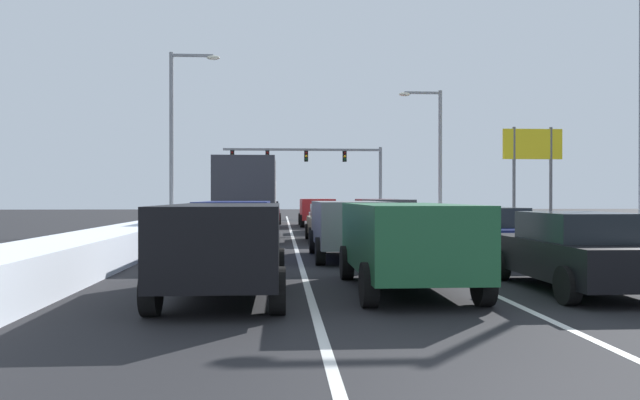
# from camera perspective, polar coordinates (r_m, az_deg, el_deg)

# --- Properties ---
(ground_plane) EXTENTS (128.62, 128.62, 0.00)m
(ground_plane) POSITION_cam_1_polar(r_m,az_deg,el_deg) (24.55, 1.57, -3.92)
(ground_plane) COLOR black
(lane_stripe_between_right_lane_and_center_lane) EXTENTS (0.14, 54.41, 0.01)m
(lane_stripe_between_right_lane_and_center_lane) POSITION_cam_1_polar(r_m,az_deg,el_deg) (29.65, 3.98, -3.18)
(lane_stripe_between_right_lane_and_center_lane) COLOR silver
(lane_stripe_between_right_lane_and_center_lane) RESTS_ON ground
(lane_stripe_between_center_lane_and_left_lane) EXTENTS (0.14, 54.41, 0.01)m
(lane_stripe_between_center_lane_and_left_lane) POSITION_cam_1_polar(r_m,az_deg,el_deg) (29.39, -2.62, -3.21)
(lane_stripe_between_center_lane_and_left_lane) COLOR silver
(lane_stripe_between_center_lane_and_left_lane) RESTS_ON ground
(snow_bank_right_shoulder) EXTENTS (1.46, 54.41, 0.75)m
(snow_bank_right_shoulder) POSITION_cam_1_polar(r_m,az_deg,el_deg) (30.78, 13.81, -2.37)
(snow_bank_right_shoulder) COLOR silver
(snow_bank_right_shoulder) RESTS_ON ground
(snow_bank_left_shoulder) EXTENTS (1.82, 54.41, 0.86)m
(snow_bank_left_shoulder) POSITION_cam_1_polar(r_m,az_deg,el_deg) (29.74, -12.89, -2.36)
(snow_bank_left_shoulder) COLOR silver
(snow_bank_left_shoulder) RESTS_ON ground
(sedan_black_right_lane_nearest) EXTENTS (2.00, 4.50, 1.51)m
(sedan_black_right_lane_nearest) POSITION_cam_1_polar(r_m,az_deg,el_deg) (12.82, 22.63, -4.40)
(sedan_black_right_lane_nearest) COLOR black
(sedan_black_right_lane_nearest) RESTS_ON ground
(sedan_navy_right_lane_second) EXTENTS (2.00, 4.50, 1.51)m
(sedan_navy_right_lane_second) POSITION_cam_1_polar(r_m,az_deg,el_deg) (18.03, 15.18, -3.03)
(sedan_navy_right_lane_second) COLOR navy
(sedan_navy_right_lane_second) RESTS_ON ground
(sedan_silver_right_lane_third) EXTENTS (2.00, 4.50, 1.51)m
(sedan_silver_right_lane_third) POSITION_cam_1_polar(r_m,az_deg,el_deg) (24.48, 9.47, -2.14)
(sedan_silver_right_lane_third) COLOR #B7BABF
(sedan_silver_right_lane_third) RESTS_ON ground
(suv_charcoal_right_lane_fourth) EXTENTS (2.16, 4.90, 1.67)m
(suv_charcoal_right_lane_fourth) POSITION_cam_1_polar(r_m,az_deg,el_deg) (31.40, 6.26, -1.14)
(suv_charcoal_right_lane_fourth) COLOR #38383D
(suv_charcoal_right_lane_fourth) RESTS_ON ground
(suv_maroon_right_lane_fifth) EXTENTS (2.16, 4.90, 1.67)m
(suv_maroon_right_lane_fifth) POSITION_cam_1_polar(r_m,az_deg,el_deg) (37.51, 5.18, -0.90)
(suv_maroon_right_lane_fifth) COLOR maroon
(suv_maroon_right_lane_fifth) RESTS_ON ground
(suv_green_center_lane_nearest) EXTENTS (2.16, 4.90, 1.67)m
(suv_green_center_lane_nearest) POSITION_cam_1_polar(r_m,az_deg,el_deg) (11.91, 7.95, -3.52)
(suv_green_center_lane_nearest) COLOR #1E5633
(suv_green_center_lane_nearest) RESTS_ON ground
(suv_gray_center_lane_second) EXTENTS (2.16, 4.90, 1.67)m
(suv_gray_center_lane_second) POSITION_cam_1_polar(r_m,az_deg,el_deg) (17.99, 2.71, -2.22)
(suv_gray_center_lane_second) COLOR slate
(suv_gray_center_lane_second) RESTS_ON ground
(sedan_tan_center_lane_third) EXTENTS (2.00, 4.50, 1.51)m
(sedan_tan_center_lane_third) POSITION_cam_1_polar(r_m,az_deg,el_deg) (24.71, 1.09, -2.12)
(sedan_tan_center_lane_third) COLOR #937F60
(sedan_tan_center_lane_third) RESTS_ON ground
(sedan_white_center_lane_fourth) EXTENTS (2.00, 4.50, 1.51)m
(sedan_white_center_lane_fourth) POSITION_cam_1_polar(r_m,az_deg,el_deg) (31.27, 0.82, -1.61)
(sedan_white_center_lane_fourth) COLOR silver
(sedan_white_center_lane_fourth) RESTS_ON ground
(suv_red_center_lane_fifth) EXTENTS (2.16, 4.90, 1.67)m
(suv_red_center_lane_fifth) POSITION_cam_1_polar(r_m,az_deg,el_deg) (37.93, -0.30, -0.89)
(suv_red_center_lane_fifth) COLOR maroon
(suv_red_center_lane_fifth) RESTS_ON ground
(suv_black_left_lane_nearest) EXTENTS (2.16, 4.90, 1.67)m
(suv_black_left_lane_nearest) POSITION_cam_1_polar(r_m,az_deg,el_deg) (11.19, -8.83, -3.76)
(suv_black_left_lane_nearest) COLOR black
(suv_black_left_lane_nearest) RESTS_ON ground
(suv_navy_left_lane_second) EXTENTS (2.16, 4.90, 1.67)m
(suv_navy_left_lane_second) POSITION_cam_1_polar(r_m,az_deg,el_deg) (18.25, -7.83, -2.19)
(suv_navy_left_lane_second) COLOR navy
(suv_navy_left_lane_second) RESTS_ON ground
(box_truck_left_lane_third) EXTENTS (2.53, 7.20, 3.36)m
(box_truck_left_lane_third) POSITION_cam_1_polar(r_m,az_deg,el_deg) (26.27, -6.71, 0.50)
(box_truck_left_lane_third) COLOR #B7BABF
(box_truck_left_lane_third) RESTS_ON ground
(suv_charcoal_left_lane_fourth) EXTENTS (2.16, 4.90, 1.67)m
(suv_charcoal_left_lane_fourth) POSITION_cam_1_polar(r_m,az_deg,el_deg) (34.39, -5.97, -1.01)
(suv_charcoal_left_lane_fourth) COLOR #38383D
(suv_charcoal_left_lane_fourth) RESTS_ON ground
(sedan_maroon_left_lane_fifth) EXTENTS (2.00, 4.50, 1.51)m
(sedan_maroon_left_lane_fifth) POSITION_cam_1_polar(r_m,az_deg,el_deg) (41.40, -5.02, -1.14)
(sedan_maroon_left_lane_fifth) COLOR maroon
(sedan_maroon_left_lane_fifth) RESTS_ON ground
(traffic_light_gantry) EXTENTS (14.00, 0.47, 6.20)m
(traffic_light_gantry) POSITION_cam_1_polar(r_m,az_deg,el_deg) (54.25, 0.10, 3.56)
(traffic_light_gantry) COLOR slate
(traffic_light_gantry) RESTS_ON ground
(street_lamp_right_near) EXTENTS (2.66, 0.36, 8.81)m
(street_lamp_right_near) POSITION_cam_1_polar(r_m,az_deg,el_deg) (19.99, 26.91, 10.11)
(street_lamp_right_near) COLOR gray
(street_lamp_right_near) RESTS_ON ground
(street_lamp_right_mid) EXTENTS (2.66, 0.36, 8.25)m
(street_lamp_right_mid) POSITION_cam_1_polar(r_m,az_deg,el_deg) (38.04, 10.56, 5.01)
(street_lamp_right_mid) COLOR gray
(street_lamp_right_mid) RESTS_ON ground
(street_lamp_left_mid) EXTENTS (2.66, 0.36, 9.44)m
(street_lamp_left_mid) POSITION_cam_1_polar(r_m,az_deg,el_deg) (33.57, -13.06, 6.70)
(street_lamp_left_mid) COLOR gray
(street_lamp_left_mid) RESTS_ON ground
(roadside_sign_right) EXTENTS (3.20, 0.16, 5.50)m
(roadside_sign_right) POSITION_cam_1_polar(r_m,az_deg,el_deg) (34.51, 19.09, 3.96)
(roadside_sign_right) COLOR #59595B
(roadside_sign_right) RESTS_ON ground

